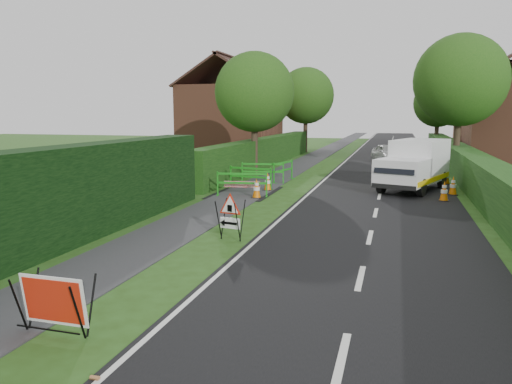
{
  "coord_description": "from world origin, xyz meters",
  "views": [
    {
      "loc": [
        3.11,
        -8.92,
        3.31
      ],
      "look_at": [
        -0.43,
        3.55,
        1.27
      ],
      "focal_mm": 35.0,
      "sensor_mm": 36.0,
      "label": 1
    }
  ],
  "objects_px": {
    "triangle_sign": "(229,213)",
    "hatchback_car": "(389,153)",
    "works_van": "(415,164)",
    "red_rect_sign": "(54,302)"
  },
  "relations": [
    {
      "from": "triangle_sign",
      "to": "works_van",
      "type": "bearing_deg",
      "value": 77.06
    },
    {
      "from": "triangle_sign",
      "to": "works_van",
      "type": "xyz_separation_m",
      "value": [
        4.93,
        10.58,
        0.41
      ]
    },
    {
      "from": "triangle_sign",
      "to": "red_rect_sign",
      "type": "bearing_deg",
      "value": -84.47
    },
    {
      "from": "triangle_sign",
      "to": "hatchback_car",
      "type": "xyz_separation_m",
      "value": [
        3.62,
        22.78,
        -0.09
      ]
    },
    {
      "from": "red_rect_sign",
      "to": "works_van",
      "type": "height_order",
      "value": "works_van"
    },
    {
      "from": "red_rect_sign",
      "to": "works_van",
      "type": "distance_m",
      "value": 17.6
    },
    {
      "from": "red_rect_sign",
      "to": "hatchback_car",
      "type": "bearing_deg",
      "value": 82.29
    },
    {
      "from": "red_rect_sign",
      "to": "triangle_sign",
      "type": "height_order",
      "value": "triangle_sign"
    },
    {
      "from": "red_rect_sign",
      "to": "triangle_sign",
      "type": "xyz_separation_m",
      "value": [
        0.69,
        6.08,
        0.21
      ]
    },
    {
      "from": "triangle_sign",
      "to": "works_van",
      "type": "relative_size",
      "value": 0.21
    }
  ]
}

